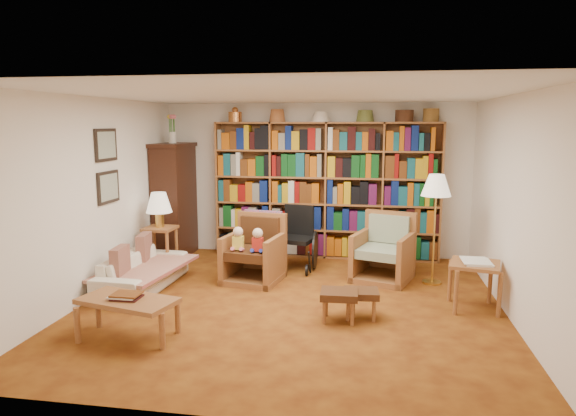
% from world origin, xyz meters
% --- Properties ---
extents(floor, '(5.00, 5.00, 0.00)m').
position_xyz_m(floor, '(0.00, 0.00, 0.00)').
color(floor, '#8F5116').
rests_on(floor, ground).
extents(ceiling, '(5.00, 5.00, 0.00)m').
position_xyz_m(ceiling, '(0.00, 0.00, 2.50)').
color(ceiling, white).
rests_on(ceiling, wall_back).
extents(wall_back, '(5.00, 0.00, 5.00)m').
position_xyz_m(wall_back, '(0.00, 2.50, 1.25)').
color(wall_back, white).
rests_on(wall_back, floor).
extents(wall_front, '(5.00, 0.00, 5.00)m').
position_xyz_m(wall_front, '(0.00, -2.50, 1.25)').
color(wall_front, white).
rests_on(wall_front, floor).
extents(wall_left, '(0.00, 5.00, 5.00)m').
position_xyz_m(wall_left, '(-2.50, 0.00, 1.25)').
color(wall_left, white).
rests_on(wall_left, floor).
extents(wall_right, '(0.00, 5.00, 5.00)m').
position_xyz_m(wall_right, '(2.50, 0.00, 1.25)').
color(wall_right, white).
rests_on(wall_right, floor).
extents(bookshelf, '(3.60, 0.30, 2.42)m').
position_xyz_m(bookshelf, '(0.20, 2.33, 1.17)').
color(bookshelf, '#9E6131').
rests_on(bookshelf, floor).
extents(curio_cabinet, '(0.50, 0.95, 2.40)m').
position_xyz_m(curio_cabinet, '(-2.25, 2.00, 0.95)').
color(curio_cabinet, '#35190E').
rests_on(curio_cabinet, floor).
extents(framed_pictures, '(0.03, 0.52, 0.97)m').
position_xyz_m(framed_pictures, '(-2.48, 0.30, 1.62)').
color(framed_pictures, black).
rests_on(framed_pictures, wall_left).
extents(sofa, '(1.62, 0.68, 0.47)m').
position_xyz_m(sofa, '(-2.05, 0.29, 0.23)').
color(sofa, '#EEE3CA').
rests_on(sofa, floor).
extents(sofa_throw, '(0.98, 1.60, 0.04)m').
position_xyz_m(sofa_throw, '(-2.00, 0.29, 0.30)').
color(sofa_throw, beige).
rests_on(sofa_throw, sofa).
extents(cushion_left, '(0.19, 0.42, 0.40)m').
position_xyz_m(cushion_left, '(-2.18, 0.64, 0.45)').
color(cushion_left, maroon).
rests_on(cushion_left, sofa).
extents(cushion_right, '(0.15, 0.39, 0.38)m').
position_xyz_m(cushion_right, '(-2.18, -0.06, 0.45)').
color(cushion_right, maroon).
rests_on(cushion_right, sofa).
extents(side_table_lamp, '(0.45, 0.45, 0.66)m').
position_xyz_m(side_table_lamp, '(-2.15, 1.13, 0.49)').
color(side_table_lamp, '#9E6131').
rests_on(side_table_lamp, floor).
extents(table_lamp, '(0.38, 0.38, 0.52)m').
position_xyz_m(table_lamp, '(-2.15, 1.13, 1.01)').
color(table_lamp, gold).
rests_on(table_lamp, side_table_lamp).
extents(armchair_leather, '(0.86, 0.89, 0.94)m').
position_xyz_m(armchair_leather, '(-0.66, 0.93, 0.38)').
color(armchair_leather, '#9E6131').
rests_on(armchair_leather, floor).
extents(armchair_sage, '(0.98, 0.99, 0.93)m').
position_xyz_m(armchair_sage, '(1.11, 1.28, 0.36)').
color(armchair_sage, '#9E6131').
rests_on(armchair_sage, floor).
extents(wheelchair, '(0.56, 0.76, 0.95)m').
position_xyz_m(wheelchair, '(-0.15, 1.58, 0.43)').
color(wheelchair, black).
rests_on(wheelchair, floor).
extents(floor_lamp, '(0.40, 0.40, 1.51)m').
position_xyz_m(floor_lamp, '(1.78, 1.13, 1.30)').
color(floor_lamp, gold).
rests_on(floor_lamp, floor).
extents(side_table_papers, '(0.66, 0.66, 0.59)m').
position_xyz_m(side_table_papers, '(2.15, 0.19, 0.48)').
color(side_table_papers, '#9E6131').
rests_on(side_table_papers, floor).
extents(footstool_a, '(0.40, 0.35, 0.32)m').
position_xyz_m(footstool_a, '(0.85, -0.31, 0.26)').
color(footstool_a, '#4B2914').
rests_on(footstool_a, floor).
extents(footstool_b, '(0.42, 0.36, 0.35)m').
position_xyz_m(footstool_b, '(0.61, -0.44, 0.28)').
color(footstool_b, '#4B2914').
rests_on(footstool_b, floor).
extents(coffee_table, '(1.08, 0.71, 0.47)m').
position_xyz_m(coffee_table, '(-1.49, -1.25, 0.37)').
color(coffee_table, '#9E6131').
rests_on(coffee_table, floor).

